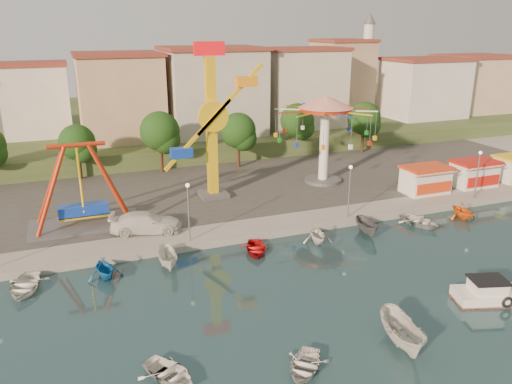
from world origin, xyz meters
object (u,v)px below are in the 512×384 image
cabin_motorboat (493,295)px  rowboat_a (169,373)px  skiff (402,333)px  van (146,222)px  wave_swinger (325,120)px  pirate_ship_ride (81,187)px  kamikaze_tower (215,126)px

cabin_motorboat → rowboat_a: bearing=-163.6°
skiff → van: (-11.69, 22.12, 0.61)m
wave_swinger → skiff: size_ratio=2.45×
cabin_motorboat → rowboat_a: size_ratio=1.70×
wave_swinger → rowboat_a: 38.05m
pirate_ship_ride → rowboat_a: 24.10m
pirate_ship_ride → cabin_motorboat: bearing=-42.3°
pirate_ship_ride → skiff: pirate_ship_ride is taller
wave_swinger → rowboat_a: bearing=-131.4°
kamikaze_tower → van: bearing=-141.0°
kamikaze_tower → skiff: size_ratio=3.49×
wave_swinger → van: 24.82m
rowboat_a → skiff: 13.96m
cabin_motorboat → pirate_ship_ride: bearing=154.5°
kamikaze_tower → wave_swinger: kamikaze_tower is taller
rowboat_a → kamikaze_tower: bearing=36.2°
wave_swinger → van: bearing=-160.5°
van → wave_swinger: bearing=-56.8°
skiff → van: 25.02m
pirate_ship_ride → wave_swinger: wave_swinger is taller
kamikaze_tower → van: size_ratio=2.58×
pirate_ship_ride → wave_swinger: size_ratio=0.86×
rowboat_a → skiff: (13.78, -2.17, 0.55)m
skiff → van: bearing=129.8°
kamikaze_tower → wave_swinger: (13.55, 0.70, -0.25)m
kamikaze_tower → rowboat_a: size_ratio=4.67×
pirate_ship_ride → kamikaze_tower: bearing=14.5°
skiff → van: van is taller
pirate_ship_ride → wave_swinger: bearing=9.0°
cabin_motorboat → skiff: 9.46m
kamikaze_tower → rowboat_a: 30.49m
pirate_ship_ride → wave_swinger: (27.70, 4.36, 3.80)m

